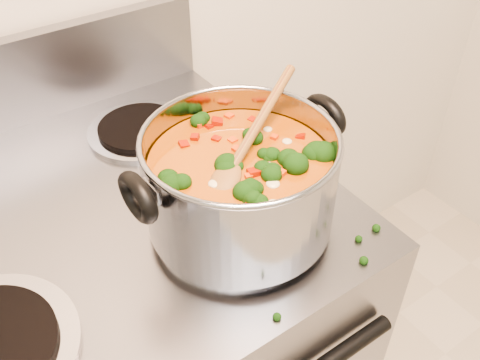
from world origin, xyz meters
The scene contains 3 objects.
stockpot centered at (0.21, 1.01, 1.01)m, with size 0.32×0.26×0.16m.
wooden_spoon centered at (0.22, 1.02, 1.06)m, with size 0.23×0.14×0.08m.
cooktop_crumbs centered at (0.15, 0.98, 0.92)m, with size 0.30×0.31×0.01m.
Camera 1 is at (-0.11, 0.56, 1.48)m, focal length 40.00 mm.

